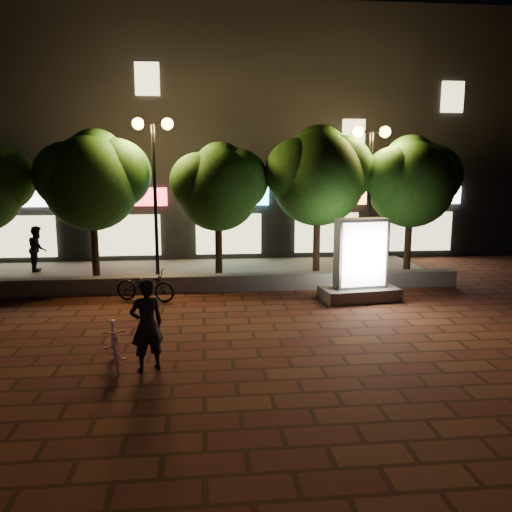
{
  "coord_description": "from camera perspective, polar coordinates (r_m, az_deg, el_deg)",
  "views": [
    {
      "loc": [
        0.05,
        -11.34,
        3.81
      ],
      "look_at": [
        1.35,
        1.5,
        1.51
      ],
      "focal_mm": 35.83,
      "sensor_mm": 36.0,
      "label": 1
    }
  ],
  "objects": [
    {
      "name": "tree_left",
      "position": [
        17.17,
        -17.72,
        8.4
      ],
      "size": [
        3.6,
        3.0,
        4.89
      ],
      "color": "#2F2012",
      "rests_on": "sidewalk"
    },
    {
      "name": "sidewalk",
      "position": [
        18.23,
        -5.81,
        -1.89
      ],
      "size": [
        16.0,
        5.0,
        0.08
      ],
      "primitive_type": "cube",
      "color": "#66635F",
      "rests_on": "ground"
    },
    {
      "name": "ad_kiosk",
      "position": [
        14.82,
        11.53,
        -1.25
      ],
      "size": [
        2.29,
        1.36,
        2.35
      ],
      "color": "#66635F",
      "rests_on": "ground"
    },
    {
      "name": "tree_right",
      "position": [
        17.23,
        7.08,
        9.2
      ],
      "size": [
        3.72,
        3.1,
        5.07
      ],
      "color": "#2F2012",
      "rests_on": "sidewalk"
    },
    {
      "name": "tree_mid",
      "position": [
        16.82,
        -4.11,
        8.04
      ],
      "size": [
        3.24,
        2.7,
        4.5
      ],
      "color": "#2F2012",
      "rests_on": "sidewalk"
    },
    {
      "name": "ground",
      "position": [
        11.96,
        -5.78,
        -8.53
      ],
      "size": [
        80.0,
        80.0,
        0.0
      ],
      "primitive_type": "plane",
      "color": "#4E2718",
      "rests_on": "ground"
    },
    {
      "name": "scooter_pink",
      "position": [
        10.12,
        -15.51,
        -9.72
      ],
      "size": [
        0.76,
        1.54,
        0.89
      ],
      "primitive_type": "imported",
      "rotation": [
        0.0,
        0.0,
        0.24
      ],
      "color": "#BD7EAC",
      "rests_on": "ground"
    },
    {
      "name": "rider",
      "position": [
        9.79,
        -12.09,
        -7.54
      ],
      "size": [
        0.76,
        0.66,
        1.76
      ],
      "primitive_type": "imported",
      "rotation": [
        0.0,
        0.0,
        3.58
      ],
      "color": "black",
      "rests_on": "ground"
    },
    {
      "name": "pedestrian",
      "position": [
        19.74,
        -23.19,
        0.77
      ],
      "size": [
        0.75,
        0.89,
        1.62
      ],
      "primitive_type": "imported",
      "rotation": [
        0.0,
        0.0,
        1.76
      ],
      "color": "black",
      "rests_on": "sidewalk"
    },
    {
      "name": "street_lamp_left",
      "position": [
        16.61,
        -11.33,
        10.65
      ],
      "size": [
        1.26,
        0.36,
        5.18
      ],
      "color": "black",
      "rests_on": "sidewalk"
    },
    {
      "name": "retaining_wall",
      "position": [
        15.75,
        -5.82,
        -3.03
      ],
      "size": [
        16.0,
        0.45,
        0.5
      ],
      "primitive_type": "cube",
      "color": "#66635F",
      "rests_on": "ground"
    },
    {
      "name": "tree_far_right",
      "position": [
        18.21,
        17.02,
        8.27
      ],
      "size": [
        3.48,
        2.9,
        4.76
      ],
      "color": "#2F2012",
      "rests_on": "sidewalk"
    },
    {
      "name": "scooter_parked",
      "position": [
        14.83,
        -12.26,
        -3.2
      ],
      "size": [
        1.86,
        1.14,
        0.92
      ],
      "primitive_type": "imported",
      "rotation": [
        0.0,
        0.0,
        1.24
      ],
      "color": "black",
      "rests_on": "ground"
    },
    {
      "name": "street_lamp_right",
      "position": [
        17.41,
        12.66,
        10.13
      ],
      "size": [
        1.26,
        0.36,
        4.98
      ],
      "color": "black",
      "rests_on": "sidewalk"
    },
    {
      "name": "building_block",
      "position": [
        24.36,
        -6.05,
        12.83
      ],
      "size": [
        28.0,
        8.12,
        11.3
      ],
      "color": "black",
      "rests_on": "ground"
    }
  ]
}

